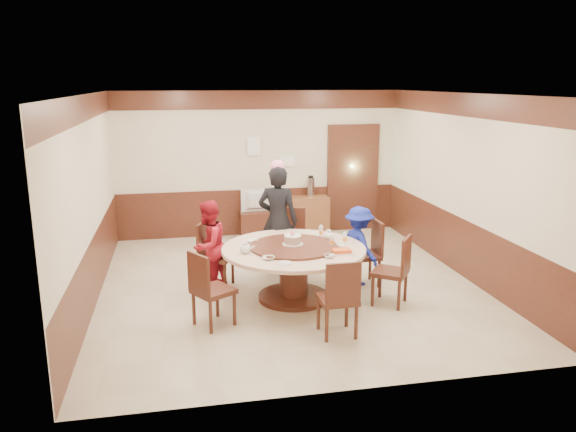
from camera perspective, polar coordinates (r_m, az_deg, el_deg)
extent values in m
plane|color=beige|center=(8.47, 0.12, -7.02)|extent=(6.00, 6.00, 0.00)
plane|color=silver|center=(7.93, 0.13, 12.29)|extent=(6.00, 6.00, 0.00)
cube|color=beige|center=(11.00, -2.97, 5.31)|extent=(5.50, 0.04, 2.80)
cube|color=beige|center=(5.26, 6.58, -3.98)|extent=(5.50, 0.04, 2.80)
cube|color=beige|center=(8.02, -19.53, 1.43)|extent=(0.04, 6.00, 2.80)
cube|color=beige|center=(9.03, 17.53, 2.87)|extent=(0.04, 6.00, 2.80)
cube|color=#452015|center=(8.32, 0.12, -4.11)|extent=(5.50, 6.00, 0.90)
cube|color=#452015|center=(7.93, 0.13, 11.02)|extent=(5.50, 6.00, 0.35)
cube|color=#452015|center=(11.43, 6.58, 3.78)|extent=(1.05, 0.08, 2.18)
cube|color=#91E1A4|center=(11.45, 6.55, 3.80)|extent=(0.88, 0.02, 2.05)
cylinder|color=#452015|center=(7.95, 0.57, -8.18)|extent=(0.99, 0.99, 0.06)
cylinder|color=#452015|center=(7.84, 0.57, -5.98)|extent=(0.40, 0.40, 0.65)
cylinder|color=beige|center=(7.72, 0.58, -3.39)|extent=(1.98, 1.98, 0.05)
cylinder|color=#452015|center=(7.71, 0.58, -3.11)|extent=(1.21, 1.21, 0.03)
cube|color=#452015|center=(8.43, 7.69, -4.01)|extent=(0.45, 0.45, 0.06)
cube|color=#452015|center=(8.43, 9.08, -2.14)|extent=(0.05, 0.42, 0.50)
cube|color=#452015|center=(8.50, 7.63, -5.55)|extent=(0.36, 0.36, 0.42)
cube|color=#452015|center=(9.04, 0.45, -2.66)|extent=(0.52, 0.52, 0.06)
cube|color=#452015|center=(9.17, 0.47, -0.67)|extent=(0.42, 0.13, 0.50)
cube|color=#452015|center=(9.11, 0.45, -4.11)|extent=(0.36, 0.36, 0.42)
cube|color=#452015|center=(8.34, -7.25, -4.19)|extent=(0.58, 0.58, 0.06)
cube|color=#452015|center=(8.33, -8.66, -2.31)|extent=(0.21, 0.40, 0.50)
cube|color=#452015|center=(8.41, -7.20, -5.74)|extent=(0.36, 0.36, 0.42)
cube|color=#452015|center=(7.05, -7.58, -7.55)|extent=(0.61, 0.61, 0.06)
cube|color=#452015|center=(6.85, -9.08, -5.85)|extent=(0.26, 0.38, 0.50)
cube|color=#452015|center=(7.14, -7.52, -9.35)|extent=(0.36, 0.36, 0.42)
cube|color=#452015|center=(6.77, 5.04, -8.40)|extent=(0.45, 0.45, 0.06)
cube|color=#452015|center=(6.49, 5.64, -6.86)|extent=(0.42, 0.05, 0.50)
cube|color=#452015|center=(6.87, 5.00, -10.26)|extent=(0.36, 0.36, 0.42)
cube|color=#452015|center=(7.76, 10.32, -5.66)|extent=(0.61, 0.61, 0.06)
cube|color=#452015|center=(7.63, 11.93, -3.94)|extent=(0.28, 0.36, 0.50)
cube|color=#452015|center=(7.84, 10.24, -7.32)|extent=(0.36, 0.36, 0.42)
imported|color=black|center=(8.72, -1.03, -0.46)|extent=(0.74, 0.63, 1.73)
imported|color=#A61625|center=(8.17, -8.08, -3.02)|extent=(0.78, 0.82, 1.33)
imported|color=#172496|center=(8.41, 7.21, -3.02)|extent=(0.67, 0.87, 1.19)
cylinder|color=white|center=(7.75, 0.47, -2.86)|extent=(0.29, 0.29, 0.01)
cylinder|color=tan|center=(7.73, 0.48, -2.44)|extent=(0.23, 0.23, 0.11)
cylinder|color=white|center=(7.71, 0.48, -2.01)|extent=(0.23, 0.23, 0.01)
sphere|color=pink|center=(7.70, 0.48, -1.74)|extent=(0.07, 0.07, 0.07)
ellipsoid|color=white|center=(7.47, -4.37, -3.35)|extent=(0.17, 0.15, 0.13)
ellipsoid|color=white|center=(8.08, 4.16, -2.02)|extent=(0.17, 0.15, 0.13)
imported|color=white|center=(7.97, -3.66, -2.54)|extent=(0.16, 0.16, 0.04)
imported|color=white|center=(7.29, 4.20, -4.08)|extent=(0.14, 0.14, 0.04)
imported|color=white|center=(7.20, -1.98, -4.30)|extent=(0.15, 0.15, 0.04)
imported|color=white|center=(7.75, 5.38, -3.03)|extent=(0.13, 0.13, 0.04)
cylinder|color=white|center=(7.06, -0.33, -4.78)|extent=(0.18, 0.18, 0.01)
cylinder|color=white|center=(8.28, 2.92, -2.01)|extent=(0.18, 0.18, 0.01)
cube|color=white|center=(7.47, 5.48, -3.76)|extent=(0.30, 0.20, 0.02)
cube|color=#DD4B19|center=(7.46, 5.48, -3.53)|extent=(0.24, 0.15, 0.04)
cylinder|color=white|center=(7.75, 4.49, -2.57)|extent=(0.06, 0.06, 0.16)
cylinder|color=white|center=(7.89, 5.79, -2.29)|extent=(0.06, 0.06, 0.16)
cylinder|color=white|center=(8.22, 3.37, -1.59)|extent=(0.06, 0.06, 0.16)
cube|color=#452015|center=(10.98, -2.69, -0.82)|extent=(0.85, 0.45, 0.50)
imported|color=gray|center=(10.87, -2.72, 1.60)|extent=(0.78, 0.12, 0.45)
cube|color=brown|center=(11.15, 2.04, 0.07)|extent=(0.80, 0.40, 0.75)
cylinder|color=silver|center=(11.04, 2.31, 2.94)|extent=(0.15, 0.15, 0.38)
cube|color=white|center=(10.89, -3.48, 7.08)|extent=(0.25, 0.00, 0.35)
cube|color=white|center=(11.04, -0.10, 5.62)|extent=(0.30, 0.00, 0.22)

